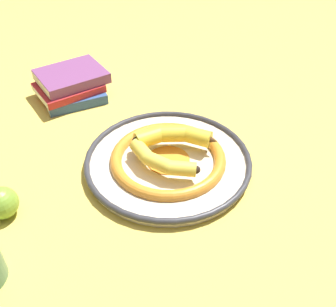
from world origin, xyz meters
The scene contains 6 objects.
ground_plane centered at (0.00, 0.00, 0.00)m, with size 2.80×2.80×0.00m, color gold.
decorative_bowl centered at (0.01, 0.02, 0.02)m, with size 0.38×0.38×0.03m.
banana_a centered at (-0.01, -0.02, 0.05)m, with size 0.20×0.07×0.04m.
banana_b centered at (0.03, 0.06, 0.05)m, with size 0.15×0.13×0.03m.
book_stack centered at (0.26, -0.30, 0.04)m, with size 0.23×0.22×0.08m.
apple centered at (0.34, 0.14, 0.03)m, with size 0.07×0.07×0.08m.
Camera 1 is at (0.06, 0.69, 0.60)m, focal length 42.00 mm.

